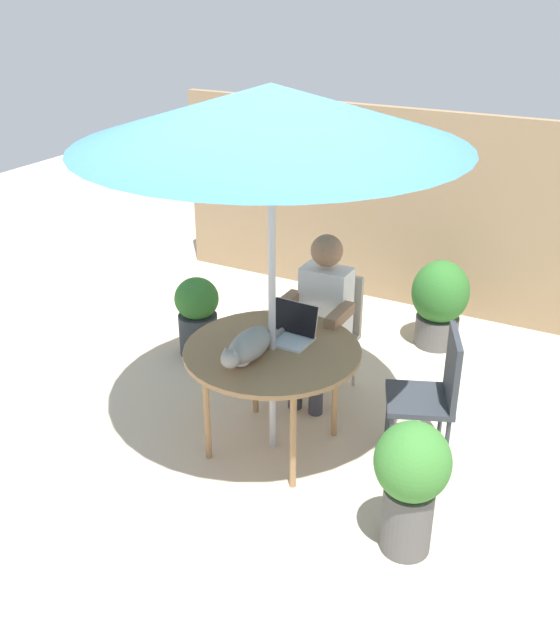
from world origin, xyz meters
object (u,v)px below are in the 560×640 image
(patio_table, at_px, (272,356))
(person_seated, at_px, (321,311))
(potted_plant_near_fence, at_px, (411,479))
(potted_plant_corner, at_px, (440,300))
(potted_plant_by_chair, at_px, (197,314))
(laptop, at_px, (291,328))
(chair_empty, at_px, (434,388))
(patio_umbrella, at_px, (271,115))
(cat, at_px, (248,347))
(chair_occupied, at_px, (330,324))

(patio_table, distance_m, person_seated, 0.71)
(potted_plant_near_fence, distance_m, potted_plant_corner, 2.41)
(patio_table, relative_size, potted_plant_corner, 1.49)
(potted_plant_by_chair, xyz_separation_m, potted_plant_corner, (1.64, 1.05, 0.05))
(person_seated, height_order, potted_plant_near_fence, person_seated)
(patio_table, relative_size, laptop, 3.52)
(chair_empty, xyz_separation_m, potted_plant_near_fence, (0.14, -0.84, -0.05))
(patio_table, distance_m, patio_umbrella, 1.44)
(laptop, bearing_deg, cat, -104.41)
(patio_umbrella, distance_m, chair_occupied, 1.82)
(patio_table, xyz_separation_m, cat, (-0.06, -0.19, 0.14))
(person_seated, bearing_deg, patio_umbrella, -90.00)
(person_seated, height_order, potted_plant_by_chair, person_seated)
(person_seated, xyz_separation_m, potted_plant_by_chair, (-1.13, 0.12, -0.34))
(laptop, relative_size, potted_plant_corner, 0.42)
(chair_occupied, height_order, potted_plant_by_chair, chair_occupied)
(chair_empty, relative_size, person_seated, 0.72)
(cat, bearing_deg, laptop, 75.59)
(cat, bearing_deg, person_seated, 86.04)
(patio_umbrella, bearing_deg, patio_table, 0.00)
(person_seated, distance_m, potted_plant_corner, 1.31)
(person_seated, distance_m, cat, 0.91)
(potted_plant_corner, bearing_deg, chair_empty, -74.76)
(patio_umbrella, height_order, person_seated, patio_umbrella)
(cat, relative_size, potted_plant_by_chair, 1.01)
(chair_occupied, height_order, person_seated, person_seated)
(cat, height_order, potted_plant_corner, cat)
(person_seated, xyz_separation_m, laptop, (0.03, -0.52, 0.11))
(patio_umbrella, relative_size, chair_occupied, 2.61)
(chair_occupied, bearing_deg, potted_plant_near_fence, -51.38)
(patio_umbrella, distance_m, cat, 1.32)
(chair_occupied, height_order, cat, cat)
(chair_occupied, xyz_separation_m, potted_plant_near_fence, (1.06, -1.33, -0.05))
(laptop, xyz_separation_m, potted_plant_near_fence, (1.03, -0.65, -0.33))
(patio_table, xyz_separation_m, laptop, (0.03, 0.18, 0.12))
(chair_occupied, xyz_separation_m, potted_plant_by_chair, (-1.13, -0.03, -0.16))
(patio_table, xyz_separation_m, chair_empty, (0.92, 0.37, -0.16))
(patio_table, relative_size, potted_plant_near_fence, 1.40)
(laptop, distance_m, potted_plant_corner, 1.80)
(potted_plant_by_chair, bearing_deg, person_seated, -6.23)
(patio_table, bearing_deg, chair_empty, 22.04)
(chair_occupied, xyz_separation_m, cat, (-0.06, -1.05, 0.30))
(patio_umbrella, xyz_separation_m, potted_plant_corner, (0.51, 1.88, -1.72))
(patio_umbrella, relative_size, potted_plant_near_fence, 2.92)
(chair_occupied, distance_m, potted_plant_corner, 1.14)
(patio_umbrella, relative_size, potted_plant_by_chair, 3.51)
(chair_occupied, distance_m, person_seated, 0.23)
(patio_umbrella, relative_size, person_seated, 1.88)
(potted_plant_near_fence, bearing_deg, chair_occupied, 128.62)
(cat, bearing_deg, patio_umbrella, 71.77)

